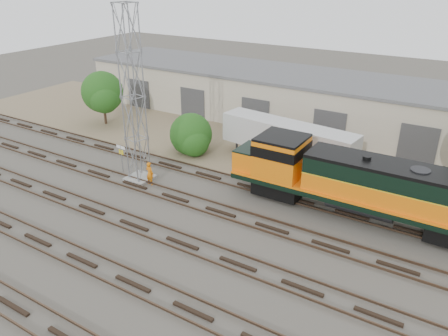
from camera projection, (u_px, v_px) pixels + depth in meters
The scene contains 11 objects.
ground at pixel (209, 222), 29.57m from camera, with size 140.00×140.00×0.00m, color #47423A.
dirt_strip at pixel (296, 150), 41.17m from camera, with size 80.00×16.00×0.02m, color #726047.
tracks at pixel (182, 243), 27.21m from camera, with size 80.00×20.40×0.28m.
warehouse at pixel (328, 103), 46.21m from camera, with size 58.40×10.40×5.30m.
locomotive at pixel (358, 183), 29.28m from camera, with size 18.71×3.28×4.50m.
signal_tower at pixel (133, 100), 32.89m from camera, with size 2.00×2.00×13.56m.
sign_post at pixel (121, 153), 36.23m from camera, with size 0.98×0.11×2.39m.
worker at pixel (150, 173), 34.38m from camera, with size 0.70×0.46×1.92m, color orange.
semi_trailer at pixel (290, 140), 37.17m from camera, with size 12.45×3.93×3.77m.
tree_west at pixel (103, 94), 46.53m from camera, with size 4.66×4.43×5.80m.
tree_mid at pixel (192, 136), 40.04m from camera, with size 4.12×3.93×3.93m.
Camera 1 is at (14.13, -21.02, 15.73)m, focal length 35.00 mm.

